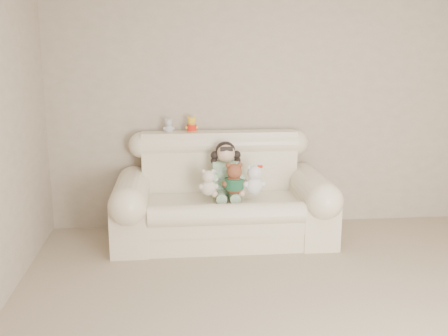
% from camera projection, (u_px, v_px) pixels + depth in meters
% --- Properties ---
extents(wall_back, '(4.50, 0.00, 4.50)m').
position_uv_depth(wall_back, '(268.00, 102.00, 5.49)').
color(wall_back, '#BEAB97').
rests_on(wall_back, ground).
extents(sofa, '(2.10, 0.95, 1.03)m').
position_uv_depth(sofa, '(223.00, 189.00, 5.12)').
color(sofa, beige).
rests_on(sofa, floor).
extents(seated_child, '(0.34, 0.41, 0.55)m').
position_uv_depth(seated_child, '(226.00, 169.00, 5.16)').
color(seated_child, '#2C7D3B').
rests_on(seated_child, sofa).
extents(brown_teddy, '(0.28, 0.24, 0.36)m').
position_uv_depth(brown_teddy, '(234.00, 176.00, 4.98)').
color(brown_teddy, brown).
rests_on(brown_teddy, sofa).
extents(white_cat, '(0.27, 0.24, 0.34)m').
position_uv_depth(white_cat, '(254.00, 177.00, 4.98)').
color(white_cat, silver).
rests_on(white_cat, sofa).
extents(cream_teddy, '(0.19, 0.15, 0.29)m').
position_uv_depth(cream_teddy, '(208.00, 180.00, 4.95)').
color(cream_teddy, silver).
rests_on(cream_teddy, sofa).
extents(yellow_mini_bear, '(0.16, 0.14, 0.20)m').
position_uv_depth(yellow_mini_bear, '(192.00, 123.00, 5.32)').
color(yellow_mini_bear, yellow).
rests_on(yellow_mini_bear, sofa).
extents(grey_mini_plush, '(0.14, 0.13, 0.19)m').
position_uv_depth(grey_mini_plush, '(169.00, 124.00, 5.30)').
color(grey_mini_plush, silver).
rests_on(grey_mini_plush, sofa).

